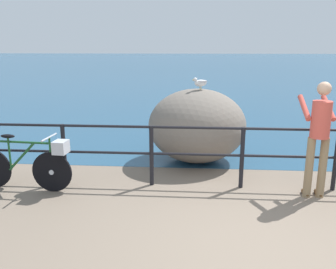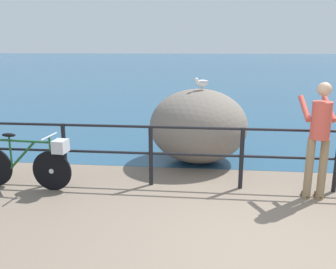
% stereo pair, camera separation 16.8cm
% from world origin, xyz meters
% --- Properties ---
extents(ground_plane, '(120.00, 120.00, 0.10)m').
position_xyz_m(ground_plane, '(0.00, 20.00, -0.05)').
color(ground_plane, '#756656').
extents(sea_surface, '(120.00, 90.00, 0.01)m').
position_xyz_m(sea_surface, '(0.00, 47.71, 0.00)').
color(sea_surface, navy).
rests_on(sea_surface, ground_plane).
extents(promenade_railing, '(8.95, 0.07, 1.02)m').
position_xyz_m(promenade_railing, '(0.00, 1.83, 0.64)').
color(promenade_railing, black).
rests_on(promenade_railing, ground_plane).
extents(bicycle, '(1.70, 0.48, 0.92)m').
position_xyz_m(bicycle, '(-3.40, 1.47, 0.46)').
color(bicycle, black).
rests_on(bicycle, ground_plane).
extents(person_at_railing, '(0.45, 0.64, 1.78)m').
position_xyz_m(person_at_railing, '(1.07, 1.55, 0.99)').
color(person_at_railing, '#8C7251').
rests_on(person_at_railing, ground_plane).
extents(breakwater_boulder_main, '(1.94, 1.89, 1.46)m').
position_xyz_m(breakwater_boulder_main, '(-0.73, 3.20, 0.73)').
color(breakwater_boulder_main, slate).
rests_on(breakwater_boulder_main, ground).
extents(seagull, '(0.33, 0.23, 0.23)m').
position_xyz_m(seagull, '(-0.68, 3.10, 1.60)').
color(seagull, gold).
rests_on(seagull, breakwater_boulder_main).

